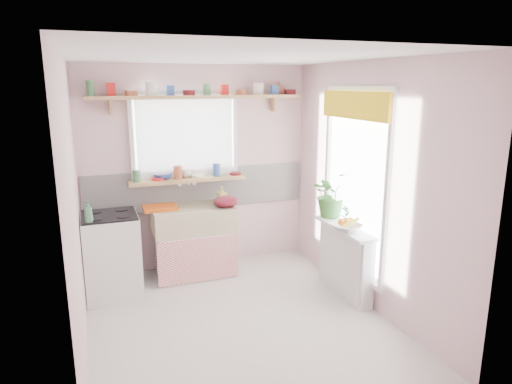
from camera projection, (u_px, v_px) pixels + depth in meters
name	position (u px, v px, depth m)	size (l,w,h in m)	color
room	(269.00, 165.00, 5.16)	(3.20, 3.20, 3.20)	silver
sink_unit	(193.00, 240.00, 5.50)	(0.95, 0.65, 1.11)	white
cooker	(112.00, 255.00, 4.95)	(0.58, 0.58, 0.93)	white
radiator_ledge	(345.00, 259.00, 5.00)	(0.22, 0.95, 0.78)	white
windowsill	(188.00, 180.00, 5.51)	(1.40, 0.22, 0.04)	tan
pine_shelf	(198.00, 97.00, 5.32)	(2.52, 0.24, 0.04)	tan
shelf_crockery	(194.00, 90.00, 5.29)	(2.47, 0.11, 0.12)	#3F7F4C
sill_crockery	(184.00, 174.00, 5.47)	(1.35, 0.11, 0.12)	#3F7F4C
dish_tray	(160.00, 208.00, 5.29)	(0.38, 0.29, 0.04)	#DE5813
colander	(226.00, 202.00, 5.38)	(0.29, 0.29, 0.13)	#580F1C
jade_plant	(332.00, 194.00, 5.22)	(0.48, 0.42, 0.53)	#37712D
fruit_bowl	(347.00, 228.00, 4.74)	(0.30, 0.30, 0.07)	silver
herb_pot	(345.00, 215.00, 4.98)	(0.11, 0.07, 0.21)	#29682F
soap_bottle_sink	(222.00, 195.00, 5.53)	(0.09, 0.10, 0.21)	#D6C95F
sill_cup	(186.00, 173.00, 5.54)	(0.13, 0.13, 0.10)	silver
sill_bowl	(163.00, 176.00, 5.45)	(0.22, 0.22, 0.07)	#2F4699
shelf_vase	(279.00, 88.00, 5.70)	(0.15, 0.15, 0.16)	#9C5330
cooker_bottle	(88.00, 212.00, 4.55)	(0.09, 0.09, 0.22)	#3C7953
fruit	(347.00, 222.00, 4.74)	(0.20, 0.14, 0.10)	orange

